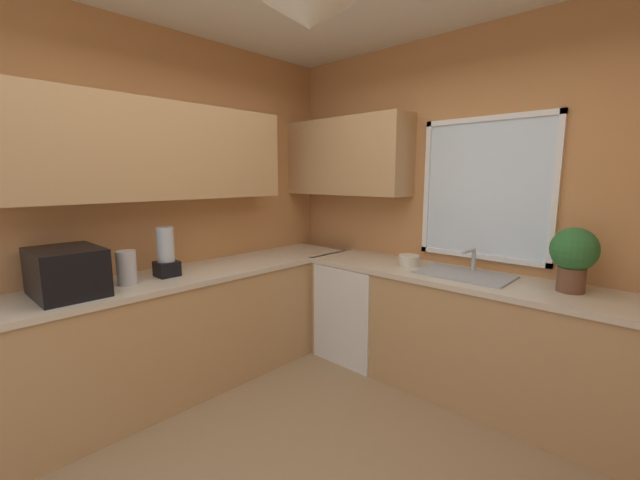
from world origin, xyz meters
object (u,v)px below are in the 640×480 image
bowl (409,261)px  potted_plant (574,254)px  dishwasher (361,310)px  blender_appliance (166,254)px  microwave (67,272)px  sink_assembly (464,274)px  kettle (127,268)px

bowl → potted_plant: bearing=2.6°
dishwasher → potted_plant: size_ratio=2.09×
dishwasher → blender_appliance: size_ratio=2.38×
microwave → blender_appliance: size_ratio=1.33×
dishwasher → sink_assembly: bearing=2.2°
dishwasher → blender_appliance: 1.73m
dishwasher → kettle: bearing=-110.0°
dishwasher → microwave: size_ratio=1.78×
microwave → bowl: microwave is taller
dishwasher → bowl: size_ratio=5.13×
sink_assembly → blender_appliance: size_ratio=1.80×
potted_plant → bowl: size_ratio=2.45×
microwave → bowl: (1.12, 2.13, -0.10)m
sink_assembly → potted_plant: 0.70m
dishwasher → kettle: kettle is taller
dishwasher → microwave: 2.28m
microwave → potted_plant: size_ratio=1.18×
dishwasher → potted_plant: 1.74m
dishwasher → kettle: size_ratio=3.72×
sink_assembly → dishwasher: bearing=-177.8°
dishwasher → bowl: 0.69m
sink_assembly → potted_plant: bearing=3.8°
bowl → blender_appliance: bearing=-126.8°
kettle → sink_assembly: bearing=49.0°
dishwasher → bowl: bowl is taller
potted_plant → bowl: potted_plant is taller
kettle → blender_appliance: size_ratio=0.64×
bowl → sink_assembly: bearing=0.7°
dishwasher → potted_plant: potted_plant is taller
dishwasher → sink_assembly: (0.92, 0.04, 0.48)m
dishwasher → bowl: (0.46, 0.03, 0.52)m
microwave → sink_assembly: 2.66m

